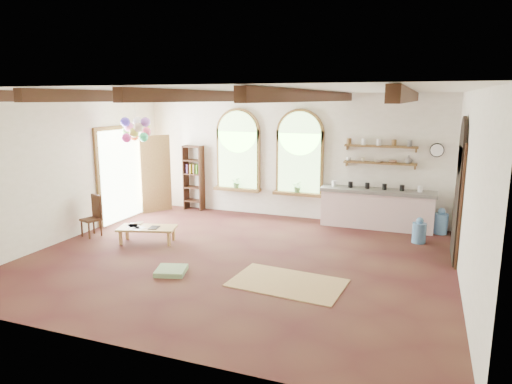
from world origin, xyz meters
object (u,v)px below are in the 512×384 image
at_px(side_chair, 92,224).
at_px(coffee_table, 147,229).
at_px(kitchen_counter, 377,208).
at_px(balloon_cluster, 136,129).

bearing_deg(side_chair, coffee_table, 0.96).
relative_size(kitchen_counter, coffee_table, 2.03).
bearing_deg(kitchen_counter, coffee_table, -146.71).
bearing_deg(side_chair, balloon_cluster, 64.68).
height_order(coffee_table, side_chair, side_chair).
bearing_deg(side_chair, kitchen_counter, 26.62).
distance_m(kitchen_counter, coffee_table, 5.39).
distance_m(side_chair, balloon_cluster, 2.42).
bearing_deg(kitchen_counter, balloon_cluster, -160.97).
height_order(kitchen_counter, coffee_table, kitchen_counter).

